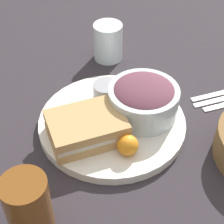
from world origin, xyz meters
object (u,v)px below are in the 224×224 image
salad_bowl (143,98)px  plate (112,123)px  sandwich (87,128)px  water_glass (108,42)px  drink_glass (28,205)px  dressing_cup (106,91)px

salad_bowl → plate: bearing=-17.1°
plate → sandwich: 0.07m
sandwich → water_glass: bearing=-133.0°
sandwich → plate: bearing=-171.3°
water_glass → sandwich: bearing=47.0°
drink_glass → water_glass: drink_glass is taller
dressing_cup → water_glass: (-0.10, -0.14, 0.01)m
dressing_cup → salad_bowl: bearing=113.0°
water_glass → plate: bearing=56.7°
salad_bowl → water_glass: bearing=-107.8°
plate → dressing_cup: bearing=-115.1°
sandwich → drink_glass: 0.19m
drink_glass → salad_bowl: bearing=-163.4°
drink_glass → sandwich: bearing=-149.7°
plate → drink_glass: drink_glass is taller
salad_bowl → sandwich: bearing=-4.1°
salad_bowl → drink_glass: bearing=16.6°
plate → dressing_cup: dressing_cup is taller
dressing_cup → drink_glass: bearing=32.8°
salad_bowl → drink_glass: 0.30m
salad_bowl → drink_glass: (0.28, 0.08, -0.00)m
salad_bowl → dressing_cup: bearing=-67.0°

